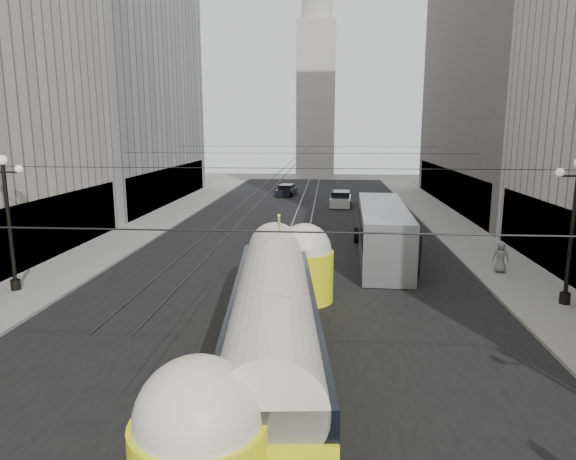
# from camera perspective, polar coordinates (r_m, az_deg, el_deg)

# --- Properties ---
(road) EXTENTS (20.00, 85.00, 0.02)m
(road) POSITION_cam_1_polar(r_m,az_deg,el_deg) (37.70, 1.10, -0.59)
(road) COLOR black
(road) RESTS_ON ground
(sidewalk_left) EXTENTS (4.00, 72.00, 0.15)m
(sidewalk_left) POSITION_cam_1_polar(r_m,az_deg,el_deg) (43.44, -14.62, 0.72)
(sidewalk_left) COLOR gray
(sidewalk_left) RESTS_ON ground
(sidewalk_right) EXTENTS (4.00, 72.00, 0.15)m
(sidewalk_right) POSITION_cam_1_polar(r_m,az_deg,el_deg) (42.21, 17.88, 0.24)
(sidewalk_right) COLOR gray
(sidewalk_right) RESTS_ON ground
(rail_left) EXTENTS (0.12, 85.00, 0.04)m
(rail_left) POSITION_cam_1_polar(r_m,az_deg,el_deg) (37.75, -0.04, -0.57)
(rail_left) COLOR gray
(rail_left) RESTS_ON ground
(rail_right) EXTENTS (0.12, 85.00, 0.04)m
(rail_right) POSITION_cam_1_polar(r_m,az_deg,el_deg) (37.66, 2.24, -0.61)
(rail_right) COLOR gray
(rail_right) RESTS_ON ground
(building_left_far) EXTENTS (12.60, 28.60, 28.60)m
(building_left_far) POSITION_cam_1_polar(r_m,az_deg,el_deg) (57.23, -19.21, 17.23)
(building_left_far) COLOR #999999
(building_left_far) RESTS_ON ground
(building_right_far) EXTENTS (12.60, 32.60, 32.60)m
(building_right_far) POSITION_cam_1_polar(r_m,az_deg,el_deg) (55.95, 24.44, 19.09)
(building_right_far) COLOR #514C47
(building_right_far) RESTS_ON ground
(distant_tower) EXTENTS (6.00, 6.00, 31.36)m
(distant_tower) POSITION_cam_1_polar(r_m,az_deg,el_deg) (84.68, 3.15, 16.09)
(distant_tower) COLOR #B2AFA8
(distant_tower) RESTS_ON ground
(lamppost_left_mid) EXTENTS (1.86, 0.44, 6.37)m
(lamppost_left_mid) POSITION_cam_1_polar(r_m,az_deg,el_deg) (27.08, -28.65, 1.43)
(lamppost_left_mid) COLOR black
(lamppost_left_mid) RESTS_ON sidewalk_left
(lamppost_right_mid) EXTENTS (1.86, 0.44, 6.37)m
(lamppost_right_mid) POSITION_cam_1_polar(r_m,az_deg,el_deg) (24.96, 29.10, 0.67)
(lamppost_right_mid) COLOR black
(lamppost_right_mid) RESTS_ON sidewalk_right
(catenary) EXTENTS (25.00, 72.00, 0.23)m
(catenary) POSITION_cam_1_polar(r_m,az_deg,el_deg) (35.94, 1.23, 8.30)
(catenary) COLOR black
(catenary) RESTS_ON ground
(streetcar) EXTENTS (3.95, 16.42, 3.61)m
(streetcar) POSITION_cam_1_polar(r_m,az_deg,el_deg) (16.61, -1.65, -9.71)
(streetcar) COLOR #F4F415
(streetcar) RESTS_ON ground
(city_bus) EXTENTS (3.11, 12.68, 3.20)m
(city_bus) POSITION_cam_1_polar(r_m,az_deg,el_deg) (31.24, 10.45, 0.04)
(city_bus) COLOR #929396
(city_bus) RESTS_ON ground
(sedan_white_far) EXTENTS (2.27, 4.95, 1.53)m
(sedan_white_far) POSITION_cam_1_polar(r_m,az_deg,el_deg) (52.08, 5.86, 3.40)
(sedan_white_far) COLOR silver
(sedan_white_far) RESTS_ON ground
(sedan_dark_far) EXTENTS (2.36, 4.41, 1.33)m
(sedan_dark_far) POSITION_cam_1_polar(r_m,az_deg,el_deg) (60.04, -0.17, 4.40)
(sedan_dark_far) COLOR black
(sedan_dark_far) RESTS_ON ground
(pedestrian_sidewalk_right) EXTENTS (0.94, 0.75, 1.68)m
(pedestrian_sidewalk_right) POSITION_cam_1_polar(r_m,az_deg,el_deg) (29.57, 22.56, -2.79)
(pedestrian_sidewalk_right) COLOR slate
(pedestrian_sidewalk_right) RESTS_ON sidewalk_right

